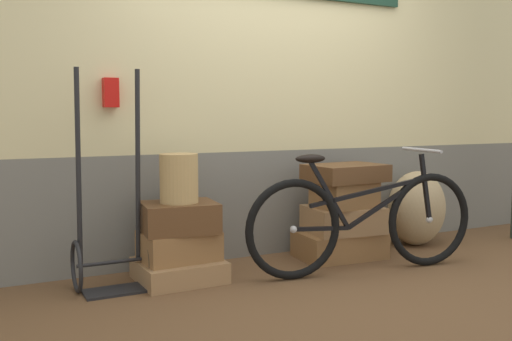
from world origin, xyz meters
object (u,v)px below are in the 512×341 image
object	(u,v)px
suitcase_1	(179,246)
wicker_basket	(179,178)
suitcase_3	(339,244)
bicycle	(364,222)
suitcase_5	(345,194)
suitcase_6	(346,173)
suitcase_0	(179,270)
burlap_sack	(417,208)
luggage_trolley	(111,243)
suitcase_2	(179,217)
suitcase_4	(343,219)

from	to	relation	value
suitcase_1	wicker_basket	world-z (taller)	wicker_basket
suitcase_1	suitcase_3	world-z (taller)	suitcase_1
suitcase_3	bicycle	world-z (taller)	bicycle
suitcase_5	suitcase_6	xyz separation A→B (m)	(0.01, 0.01, 0.17)
suitcase_0	burlap_sack	size ratio (longest dim) A/B	0.86
luggage_trolley	suitcase_6	bearing A→B (deg)	-1.80
suitcase_1	burlap_sack	xyz separation A→B (m)	(2.19, 0.07, 0.08)
suitcase_1	bicycle	distance (m)	1.32
luggage_trolley	burlap_sack	distance (m)	2.64
suitcase_1	suitcase_5	bearing A→B (deg)	-4.66
suitcase_0	suitcase_1	bearing A→B (deg)	59.03
suitcase_2	suitcase_3	distance (m)	1.38
suitcase_0	wicker_basket	bearing A→B (deg)	-28.26
suitcase_2	suitcase_6	distance (m)	1.37
luggage_trolley	bicycle	xyz separation A→B (m)	(1.69, -0.44, 0.07)
burlap_sack	suitcase_2	bearing A→B (deg)	-177.83
suitcase_2	suitcase_6	xyz separation A→B (m)	(1.35, -0.02, 0.24)
suitcase_0	suitcase_2	world-z (taller)	suitcase_2
luggage_trolley	suitcase_3	bearing A→B (deg)	-0.25
suitcase_0	suitcase_6	world-z (taller)	suitcase_6
suitcase_4	bicycle	world-z (taller)	bicycle
suitcase_6	luggage_trolley	bearing A→B (deg)	174.32
suitcase_5	luggage_trolley	distance (m)	1.81
suitcase_1	suitcase_2	size ratio (longest dim) A/B	1.02
suitcase_5	suitcase_2	bearing A→B (deg)	172.93
suitcase_0	suitcase_3	xyz separation A→B (m)	(1.34, 0.02, 0.03)
suitcase_0	suitcase_1	xyz separation A→B (m)	(0.00, 0.01, 0.17)
suitcase_1	burlap_sack	bearing A→B (deg)	-1.01
suitcase_6	burlap_sack	world-z (taller)	suitcase_6
suitcase_4	luggage_trolley	xyz separation A→B (m)	(-1.81, 0.03, -0.00)
suitcase_3	suitcase_4	distance (m)	0.21
suitcase_5	bicycle	bearing A→B (deg)	-110.47
wicker_basket	luggage_trolley	size ratio (longest dim) A/B	0.23
suitcase_3	suitcase_0	bearing A→B (deg)	-175.08
luggage_trolley	bicycle	bearing A→B (deg)	-14.40
suitcase_6	burlap_sack	bearing A→B (deg)	3.30
suitcase_4	suitcase_6	bearing A→B (deg)	-96.33
suitcase_0	wicker_basket	distance (m)	0.63
suitcase_0	luggage_trolley	size ratio (longest dim) A/B	0.39
suitcase_0	suitcase_6	bearing A→B (deg)	-2.13
suitcase_5	wicker_basket	xyz separation A→B (m)	(-1.34, 0.03, 0.19)
suitcase_5	luggage_trolley	bearing A→B (deg)	172.17
bicycle	suitcase_2	bearing A→B (deg)	162.12
wicker_basket	burlap_sack	xyz separation A→B (m)	(2.18, 0.08, -0.38)
suitcase_2	suitcase_4	distance (m)	1.37
suitcase_0	suitcase_6	distance (m)	1.49
suitcase_0	suitcase_5	xyz separation A→B (m)	(1.34, -0.03, 0.44)
suitcase_6	burlap_sack	size ratio (longest dim) A/B	0.91
suitcase_3	luggage_trolley	xyz separation A→B (m)	(-1.79, 0.01, 0.20)
luggage_trolley	wicker_basket	bearing A→B (deg)	-4.51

